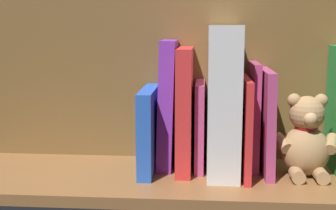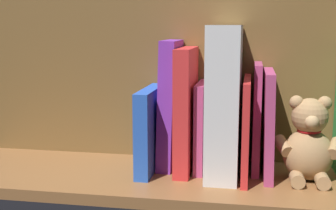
{
  "view_description": "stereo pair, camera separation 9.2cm",
  "coord_description": "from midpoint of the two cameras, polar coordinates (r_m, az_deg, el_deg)",
  "views": [
    {
      "loc": [
        -7.16,
        90.15,
        29.83
      ],
      "look_at": [
        0.0,
        0.0,
        14.16
      ],
      "focal_mm": 49.0,
      "sensor_mm": 36.0,
      "label": 1
    },
    {
      "loc": [
        -16.25,
        88.96,
        29.83
      ],
      "look_at": [
        0.0,
        0.0,
        14.16
      ],
      "focal_mm": 49.0,
      "sensor_mm": 36.0,
      "label": 2
    }
  ],
  "objects": [
    {
      "name": "teddy_bear",
      "position": [
        0.94,
        19.8,
        -4.58
      ],
      "size": [
        13.53,
        10.58,
        16.67
      ],
      "rotation": [
        0.0,
        0.0,
        0.01
      ],
      "color": "tan",
      "rests_on": "ground_plane"
    },
    {
      "name": "book_6",
      "position": [
        0.95,
        5.05,
        -0.61
      ],
      "size": [
        3.07,
        15.95,
        25.44
      ],
      "primitive_type": "cube",
      "color": "red",
      "rests_on": "ground_plane"
    },
    {
      "name": "book_8",
      "position": [
        0.96,
        0.54,
        -3.04
      ],
      "size": [
        2.88,
        18.01,
        17.11
      ],
      "primitive_type": "cube",
      "color": "blue",
      "rests_on": "ground_plane"
    },
    {
      "name": "ground_plane",
      "position": [
        0.95,
        2.78,
        -9.09
      ],
      "size": [
        91.82,
        29.25,
        2.2
      ],
      "primitive_type": "cube",
      "color": "brown"
    },
    {
      "name": "book_7",
      "position": [
        0.97,
        2.95,
        0.07
      ],
      "size": [
        3.91,
        12.39,
        26.97
      ],
      "primitive_type": "cube",
      "rotation": [
        0.0,
        -0.03,
        0.0
      ],
      "color": "purple",
      "rests_on": "ground_plane"
    },
    {
      "name": "shelf_back_panel",
      "position": [
        1.03,
        3.79,
        3.57
      ],
      "size": [
        91.82,
        1.5,
        37.22
      ],
      "primitive_type": "cube",
      "color": "brown",
      "rests_on": "ground_plane"
    },
    {
      "name": "dictionary_thick_white",
      "position": [
        0.93,
        9.83,
        0.47
      ],
      "size": [
        6.34,
        18.28,
        29.96
      ],
      "primitive_type": "cube",
      "color": "silver",
      "rests_on": "ground_plane"
    },
    {
      "name": "book_2",
      "position": [
        0.95,
        15.11,
        -2.24
      ],
      "size": [
        2.15,
        16.39,
        21.12
      ],
      "primitive_type": "cube",
      "rotation": [
        0.0,
        0.02,
        0.0
      ],
      "color": "#B23F72",
      "rests_on": "ground_plane"
    },
    {
      "name": "book_5",
      "position": [
        0.96,
        6.93,
        -2.63
      ],
      "size": [
        1.89,
        13.37,
        18.26
      ],
      "primitive_type": "cube",
      "rotation": [
        0.0,
        0.0,
        0.0
      ],
      "color": "#B23F72",
      "rests_on": "ground_plane"
    },
    {
      "name": "book_3",
      "position": [
        0.97,
        13.67,
        -1.57
      ],
      "size": [
        1.52,
        12.1,
        22.34
      ],
      "primitive_type": "cube",
      "color": "#B23F72",
      "rests_on": "ground_plane"
    },
    {
      "name": "book_4",
      "position": [
        0.94,
        12.48,
        -2.76
      ],
      "size": [
        1.33,
        18.91,
        19.62
      ],
      "primitive_type": "cube",
      "color": "red",
      "rests_on": "ground_plane"
    }
  ]
}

